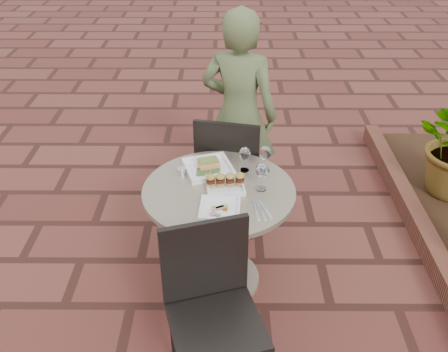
{
  "coord_description": "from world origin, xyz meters",
  "views": [
    {
      "loc": [
        0.18,
        -2.6,
        2.37
      ],
      "look_at": [
        0.16,
        -0.18,
        0.82
      ],
      "focal_mm": 40.0,
      "sensor_mm": 36.0,
      "label": 1
    }
  ],
  "objects_px": {
    "cafe_table": "(219,222)",
    "plate_salmon": "(208,167)",
    "plate_tuna": "(220,209)",
    "plate_sliders": "(225,182)",
    "diner": "(239,115)",
    "chair_far": "(230,165)",
    "chair_near": "(211,296)"
  },
  "relations": [
    {
      "from": "plate_tuna",
      "to": "chair_near",
      "type": "bearing_deg",
      "value": -94.74
    },
    {
      "from": "cafe_table",
      "to": "plate_tuna",
      "type": "relative_size",
      "value": 3.87
    },
    {
      "from": "chair_near",
      "to": "plate_tuna",
      "type": "relative_size",
      "value": 4.0
    },
    {
      "from": "plate_sliders",
      "to": "plate_salmon",
      "type": "bearing_deg",
      "value": 119.38
    },
    {
      "from": "cafe_table",
      "to": "diner",
      "type": "xyz_separation_m",
      "value": [
        0.13,
        0.89,
        0.3
      ]
    },
    {
      "from": "chair_far",
      "to": "plate_sliders",
      "type": "distance_m",
      "value": 0.58
    },
    {
      "from": "cafe_table",
      "to": "plate_salmon",
      "type": "bearing_deg",
      "value": 108.13
    },
    {
      "from": "cafe_table",
      "to": "diner",
      "type": "distance_m",
      "value": 0.95
    },
    {
      "from": "diner",
      "to": "plate_tuna",
      "type": "relative_size",
      "value": 6.72
    },
    {
      "from": "chair_far",
      "to": "diner",
      "type": "xyz_separation_m",
      "value": [
        0.07,
        0.33,
        0.23
      ]
    },
    {
      "from": "chair_near",
      "to": "chair_far",
      "type": "bearing_deg",
      "value": 68.93
    },
    {
      "from": "plate_salmon",
      "to": "plate_sliders",
      "type": "relative_size",
      "value": 1.47
    },
    {
      "from": "plate_salmon",
      "to": "plate_tuna",
      "type": "bearing_deg",
      "value": -79.78
    },
    {
      "from": "diner",
      "to": "plate_salmon",
      "type": "relative_size",
      "value": 4.44
    },
    {
      "from": "chair_near",
      "to": "plate_salmon",
      "type": "height_order",
      "value": "chair_near"
    },
    {
      "from": "cafe_table",
      "to": "plate_sliders",
      "type": "relative_size",
      "value": 3.75
    },
    {
      "from": "plate_salmon",
      "to": "plate_sliders",
      "type": "height_order",
      "value": "plate_sliders"
    },
    {
      "from": "cafe_table",
      "to": "plate_tuna",
      "type": "distance_m",
      "value": 0.34
    },
    {
      "from": "cafe_table",
      "to": "plate_sliders",
      "type": "height_order",
      "value": "plate_sliders"
    },
    {
      "from": "plate_tuna",
      "to": "cafe_table",
      "type": "bearing_deg",
      "value": 92.15
    },
    {
      "from": "cafe_table",
      "to": "plate_sliders",
      "type": "bearing_deg",
      "value": 29.0
    },
    {
      "from": "chair_far",
      "to": "plate_sliders",
      "type": "bearing_deg",
      "value": 99.29
    },
    {
      "from": "chair_far",
      "to": "diner",
      "type": "bearing_deg",
      "value": -89.83
    },
    {
      "from": "plate_salmon",
      "to": "plate_sliders",
      "type": "distance_m",
      "value": 0.21
    },
    {
      "from": "diner",
      "to": "plate_salmon",
      "type": "height_order",
      "value": "diner"
    },
    {
      "from": "diner",
      "to": "plate_salmon",
      "type": "bearing_deg",
      "value": 91.28
    },
    {
      "from": "plate_tuna",
      "to": "chair_far",
      "type": "bearing_deg",
      "value": 85.81
    },
    {
      "from": "plate_salmon",
      "to": "cafe_table",
      "type": "bearing_deg",
      "value": -71.87
    },
    {
      "from": "chair_far",
      "to": "plate_tuna",
      "type": "distance_m",
      "value": 0.8
    },
    {
      "from": "chair_near",
      "to": "diner",
      "type": "bearing_deg",
      "value": 67.3
    },
    {
      "from": "chair_far",
      "to": "plate_salmon",
      "type": "bearing_deg",
      "value": 81.81
    },
    {
      "from": "cafe_table",
      "to": "chair_near",
      "type": "relative_size",
      "value": 0.97
    }
  ]
}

